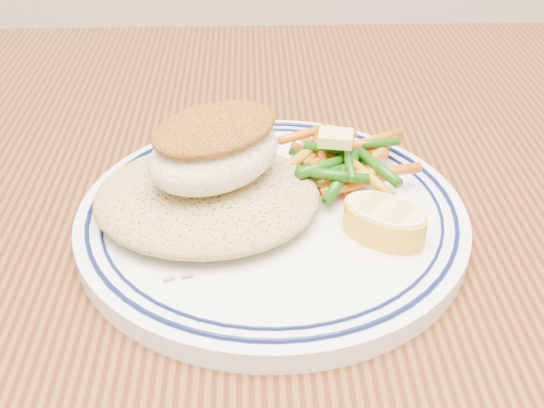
{
  "coord_description": "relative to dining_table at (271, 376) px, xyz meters",
  "views": [
    {
      "loc": [
        -0.01,
        -0.33,
        1.03
      ],
      "look_at": [
        0.0,
        0.05,
        0.77
      ],
      "focal_mm": 45.0,
      "sensor_mm": 36.0,
      "label": 1
    }
  ],
  "objects": [
    {
      "name": "rice_pilaf",
      "position": [
        -0.04,
        0.05,
        0.13
      ],
      "size": [
        0.15,
        0.13,
        0.03
      ],
      "primitive_type": "ellipsoid",
      "color": "#A08A50",
      "rests_on": "plate"
    },
    {
      "name": "vegetable_pile",
      "position": [
        0.05,
        0.09,
        0.13
      ],
      "size": [
        0.11,
        0.1,
        0.03
      ],
      "color": "#BD5609",
      "rests_on": "plate"
    },
    {
      "name": "lemon_wedge",
      "position": [
        0.07,
        0.02,
        0.12
      ],
      "size": [
        0.07,
        0.07,
        0.02
      ],
      "color": "yellow",
      "rests_on": "plate"
    },
    {
      "name": "dining_table",
      "position": [
        0.0,
        0.0,
        0.0
      ],
      "size": [
        1.5,
        0.9,
        0.75
      ],
      "color": "#44200D",
      "rests_on": "ground"
    },
    {
      "name": "fish_fillet",
      "position": [
        -0.03,
        0.05,
        0.16
      ],
      "size": [
        0.12,
        0.11,
        0.05
      ],
      "color": "#F5E9CA",
      "rests_on": "rice_pilaf"
    },
    {
      "name": "butter_pat",
      "position": [
        0.05,
        0.09,
        0.14
      ],
      "size": [
        0.03,
        0.02,
        0.01
      ],
      "primitive_type": "cube",
      "rotation": [
        0.0,
        0.0,
        -0.19
      ],
      "color": "#EFE375",
      "rests_on": "vegetable_pile"
    },
    {
      "name": "plate",
      "position": [
        0.0,
        0.05,
        0.11
      ],
      "size": [
        0.27,
        0.27,
        0.02
      ],
      "color": "white",
      "rests_on": "dining_table"
    }
  ]
}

